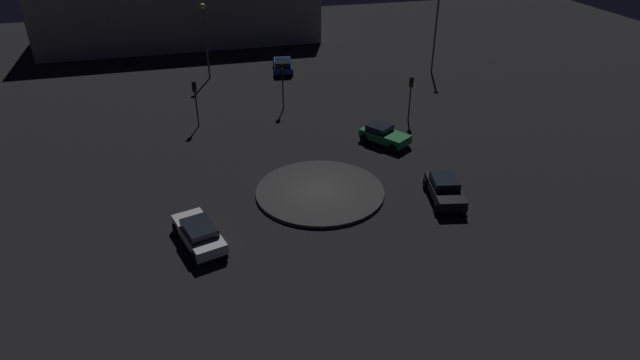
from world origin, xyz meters
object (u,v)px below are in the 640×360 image
at_px(streetlamp_southwest, 436,22).
at_px(traffic_light_southwest, 411,90).
at_px(car_blue, 283,65).
at_px(traffic_light_southeast, 195,95).
at_px(car_green, 384,135).
at_px(traffic_light_south, 282,77).
at_px(car_black, 445,189).
at_px(streetlamp_south, 205,28).
at_px(car_white, 199,233).
at_px(store_building, 180,6).

bearing_deg(streetlamp_southwest, traffic_light_southwest, 57.23).
xyz_separation_m(car_blue, traffic_light_southeast, (9.67, 12.58, 2.05)).
relative_size(car_green, traffic_light_south, 0.98).
relative_size(car_black, car_green, 1.07).
relative_size(car_black, traffic_light_southwest, 1.15).
relative_size(car_black, traffic_light_southeast, 1.14).
bearing_deg(traffic_light_southeast, car_black, 14.35).
distance_m(car_blue, traffic_light_southeast, 16.00).
distance_m(car_black, streetlamp_southwest, 27.10).
bearing_deg(car_black, streetlamp_south, -144.23).
xyz_separation_m(car_blue, car_green, (-4.31, 19.65, -0.01)).
relative_size(car_green, streetlamp_south, 0.55).
xyz_separation_m(traffic_light_south, streetlamp_south, (5.86, -10.38, 2.21)).
xyz_separation_m(car_white, store_building, (-0.61, -46.91, 3.30)).
bearing_deg(traffic_light_south, streetlamp_south, -148.74).
bearing_deg(car_white, car_black, -102.63).
relative_size(car_blue, traffic_light_southwest, 1.21).
height_order(car_black, store_building, store_building).
bearing_deg(car_white, store_building, -17.22).
bearing_deg(traffic_light_south, car_white, -22.33).
bearing_deg(car_black, traffic_light_southeast, -125.98).
height_order(traffic_light_southwest, streetlamp_south, streetlamp_south).
xyz_separation_m(car_white, traffic_light_southwest, (-18.59, -13.93, 2.02)).
distance_m(traffic_light_southeast, streetlamp_southwest, 26.78).
distance_m(car_white, streetlamp_south, 30.00).
bearing_deg(streetlamp_southwest, traffic_light_southeast, 18.77).
distance_m(car_black, traffic_light_southwest, 13.32).
xyz_separation_m(traffic_light_south, streetlamp_southwest, (-17.55, -6.52, 2.31)).
bearing_deg(streetlamp_south, car_black, 114.59).
xyz_separation_m(car_black, car_blue, (5.19, -28.62, -0.03)).
distance_m(traffic_light_southeast, store_building, 29.84).
distance_m(car_green, store_building, 39.69).
relative_size(car_blue, store_building, 0.14).
distance_m(car_black, car_green, 9.01).
bearing_deg(car_blue, car_white, 169.22).
xyz_separation_m(car_black, car_green, (0.88, -8.96, -0.04)).
distance_m(car_blue, traffic_light_southwest, 17.78).
bearing_deg(traffic_light_south, car_blue, 171.18).
relative_size(car_white, store_building, 0.14).
distance_m(traffic_light_southwest, streetlamp_south, 22.38).
bearing_deg(store_building, car_green, 110.24).
bearing_deg(car_blue, traffic_light_southwest, -144.20).
relative_size(streetlamp_south, store_building, 0.23).
distance_m(streetlamp_south, streetlamp_southwest, 23.73).
bearing_deg(car_green, store_building, 166.85).
height_order(car_black, traffic_light_southwest, traffic_light_southwest).
height_order(streetlamp_south, store_building, store_building).
bearing_deg(traffic_light_southeast, car_green, 34.70).
height_order(traffic_light_southwest, store_building, store_building).
height_order(traffic_light_southeast, traffic_light_southwest, traffic_light_southeast).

